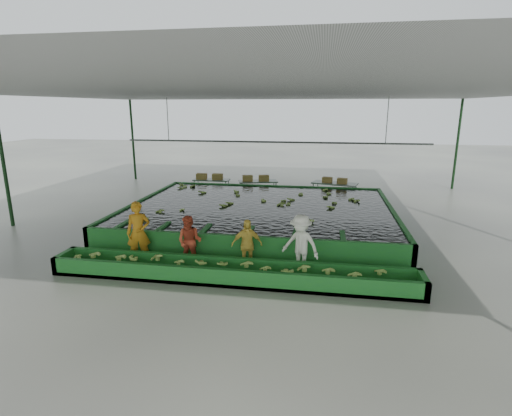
% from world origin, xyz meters
% --- Properties ---
extents(ground, '(80.00, 80.00, 0.00)m').
position_xyz_m(ground, '(0.00, 0.00, 0.00)').
color(ground, gray).
rests_on(ground, ground).
extents(shed_roof, '(20.00, 22.00, 0.04)m').
position_xyz_m(shed_roof, '(0.00, 0.00, 5.00)').
color(shed_roof, gray).
rests_on(shed_roof, shed_posts).
extents(shed_posts, '(20.00, 22.00, 5.00)m').
position_xyz_m(shed_posts, '(0.00, 0.00, 2.50)').
color(shed_posts, black).
rests_on(shed_posts, ground).
extents(flotation_tank, '(10.00, 8.00, 0.90)m').
position_xyz_m(flotation_tank, '(0.00, 1.50, 0.45)').
color(flotation_tank, '#1C6923').
rests_on(flotation_tank, ground).
extents(tank_water, '(9.70, 7.70, 0.00)m').
position_xyz_m(tank_water, '(0.00, 1.50, 0.85)').
color(tank_water, black).
rests_on(tank_water, flotation_tank).
extents(sorting_trough, '(10.00, 1.00, 0.50)m').
position_xyz_m(sorting_trough, '(0.00, -3.60, 0.25)').
color(sorting_trough, '#1C6923').
rests_on(sorting_trough, ground).
extents(cableway_rail, '(0.08, 0.08, 14.00)m').
position_xyz_m(cableway_rail, '(0.00, 5.00, 3.00)').
color(cableway_rail, '#59605B').
rests_on(cableway_rail, shed_roof).
extents(rail_hanger_left, '(0.04, 0.04, 2.00)m').
position_xyz_m(rail_hanger_left, '(-5.00, 5.00, 4.00)').
color(rail_hanger_left, '#59605B').
rests_on(rail_hanger_left, shed_roof).
extents(rail_hanger_right, '(0.04, 0.04, 2.00)m').
position_xyz_m(rail_hanger_right, '(5.00, 5.00, 4.00)').
color(rail_hanger_right, '#59605B').
rests_on(rail_hanger_right, shed_roof).
extents(worker_a, '(0.80, 0.66, 1.89)m').
position_xyz_m(worker_a, '(-2.98, -2.80, 0.94)').
color(worker_a, '#BC7B16').
rests_on(worker_a, ground).
extents(worker_b, '(0.77, 0.61, 1.53)m').
position_xyz_m(worker_b, '(-1.40, -2.80, 0.76)').
color(worker_b, '#BE4427').
rests_on(worker_b, ground).
extents(worker_c, '(0.96, 0.62, 1.51)m').
position_xyz_m(worker_c, '(0.29, -2.80, 0.75)').
color(worker_c, yellow).
rests_on(worker_c, ground).
extents(worker_d, '(1.27, 1.02, 1.71)m').
position_xyz_m(worker_d, '(1.81, -2.80, 0.86)').
color(worker_d, white).
rests_on(worker_d, ground).
extents(packing_table_left, '(1.89, 0.77, 0.85)m').
position_xyz_m(packing_table_left, '(-3.45, 6.75, 0.43)').
color(packing_table_left, '#59605B').
rests_on(packing_table_left, ground).
extents(packing_table_mid, '(2.09, 1.29, 0.89)m').
position_xyz_m(packing_table_mid, '(-0.91, 6.54, 0.44)').
color(packing_table_mid, '#59605B').
rests_on(packing_table_mid, ground).
extents(packing_table_right, '(2.30, 1.43, 0.97)m').
position_xyz_m(packing_table_right, '(2.94, 6.19, 0.49)').
color(packing_table_right, '#59605B').
rests_on(packing_table_right, ground).
extents(box_stack_left, '(1.41, 0.49, 0.30)m').
position_xyz_m(box_stack_left, '(-3.54, 6.72, 0.86)').
color(box_stack_left, olive).
rests_on(box_stack_left, packing_table_left).
extents(box_stack_mid, '(1.40, 0.66, 0.29)m').
position_xyz_m(box_stack_mid, '(-1.02, 6.45, 0.89)').
color(box_stack_mid, olive).
rests_on(box_stack_mid, packing_table_mid).
extents(box_stack_right, '(1.23, 0.61, 0.26)m').
position_xyz_m(box_stack_right, '(2.93, 6.11, 0.98)').
color(box_stack_right, olive).
rests_on(box_stack_right, packing_table_right).
extents(floating_bananas, '(9.19, 6.26, 0.13)m').
position_xyz_m(floating_bananas, '(0.00, 2.30, 0.85)').
color(floating_bananas, '#87AE46').
rests_on(floating_bananas, tank_water).
extents(trough_bananas, '(8.51, 0.57, 0.11)m').
position_xyz_m(trough_bananas, '(0.00, -3.60, 0.40)').
color(trough_bananas, '#87AE46').
rests_on(trough_bananas, sorting_trough).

